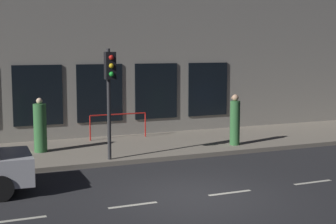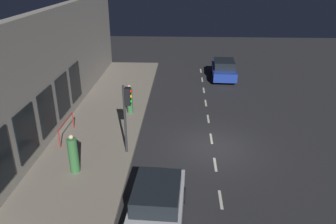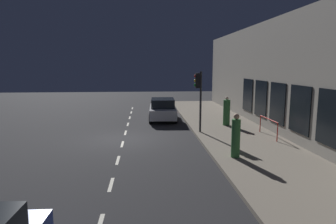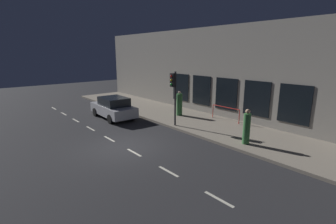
{
  "view_description": "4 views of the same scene",
  "coord_description": "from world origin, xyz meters",
  "px_view_note": "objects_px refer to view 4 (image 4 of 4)",
  "views": [
    {
      "loc": [
        -10.98,
        5.41,
        3.66
      ],
      "look_at": [
        1.95,
        -0.12,
        1.89
      ],
      "focal_mm": 54.77,
      "sensor_mm": 36.0,
      "label": 1
    },
    {
      "loc": [
        1.62,
        15.15,
        8.59
      ],
      "look_at": [
        2.37,
        -0.99,
        1.55
      ],
      "focal_mm": 35.53,
      "sensor_mm": 36.0,
      "label": 2
    },
    {
      "loc": [
        1.15,
        -15.74,
        3.92
      ],
      "look_at": [
        2.33,
        -0.96,
        1.62
      ],
      "focal_mm": 31.73,
      "sensor_mm": 36.0,
      "label": 3
    },
    {
      "loc": [
        -6.05,
        -10.73,
        4.76
      ],
      "look_at": [
        2.96,
        -0.06,
        1.42
      ],
      "focal_mm": 26.52,
      "sensor_mm": 36.0,
      "label": 4
    }
  ],
  "objects_px": {
    "parked_car_0": "(113,108)",
    "pedestrian_0": "(179,104)",
    "traffic_light": "(174,87)",
    "pedestrian_1": "(247,128)"
  },
  "relations": [
    {
      "from": "traffic_light",
      "to": "pedestrian_1",
      "type": "distance_m",
      "value": 5.2
    },
    {
      "from": "parked_car_0",
      "to": "pedestrian_0",
      "type": "bearing_deg",
      "value": -34.93
    },
    {
      "from": "traffic_light",
      "to": "parked_car_0",
      "type": "distance_m",
      "value": 5.44
    },
    {
      "from": "pedestrian_0",
      "to": "parked_car_0",
      "type": "bearing_deg",
      "value": -161.99
    },
    {
      "from": "parked_car_0",
      "to": "pedestrian_0",
      "type": "height_order",
      "value": "pedestrian_0"
    },
    {
      "from": "traffic_light",
      "to": "parked_car_0",
      "type": "bearing_deg",
      "value": 109.98
    },
    {
      "from": "traffic_light",
      "to": "pedestrian_0",
      "type": "height_order",
      "value": "traffic_light"
    },
    {
      "from": "parked_car_0",
      "to": "traffic_light",
      "type": "bearing_deg",
      "value": -67.59
    },
    {
      "from": "parked_car_0",
      "to": "pedestrian_1",
      "type": "bearing_deg",
      "value": -73.43
    },
    {
      "from": "parked_car_0",
      "to": "pedestrian_0",
      "type": "relative_size",
      "value": 2.37
    }
  ]
}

